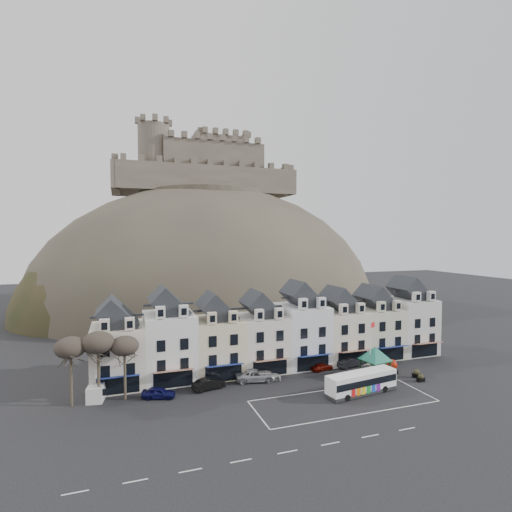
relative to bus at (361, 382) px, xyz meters
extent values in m
plane|color=black|center=(-5.39, -2.59, -1.53)|extent=(300.00, 300.00, 0.00)
cube|color=silver|center=(-3.39, -1.34, -1.53)|extent=(22.00, 7.50, 0.01)
cube|color=silver|center=(-29.19, 13.41, 2.47)|extent=(6.80, 8.00, 8.00)
cube|color=#202329|center=(-29.19, 13.41, 7.67)|extent=(6.80, 5.76, 2.80)
cube|color=silver|center=(-30.69, 9.81, 7.37)|extent=(1.20, 0.80, 1.60)
cube|color=silver|center=(-27.70, 9.81, 7.37)|extent=(1.20, 0.80, 1.60)
cube|color=black|center=(-29.19, 9.38, -0.23)|extent=(5.10, 0.06, 2.20)
cube|color=navy|center=(-29.19, 8.71, 1.07)|extent=(5.10, 1.29, 0.43)
cube|color=white|center=(-22.39, 13.41, 3.07)|extent=(6.80, 8.00, 9.20)
cube|color=#202329|center=(-22.39, 13.41, 8.87)|extent=(6.80, 5.76, 2.80)
cube|color=white|center=(-23.89, 9.81, 8.57)|extent=(1.20, 0.80, 1.60)
cube|color=white|center=(-20.90, 9.81, 8.57)|extent=(1.20, 0.80, 1.60)
cube|color=black|center=(-22.39, 9.38, -0.23)|extent=(5.10, 0.06, 2.20)
cube|color=maroon|center=(-22.39, 8.71, 1.07)|extent=(5.10, 1.29, 0.43)
cube|color=beige|center=(-15.59, 13.41, 2.47)|extent=(6.80, 8.00, 8.00)
cube|color=#202329|center=(-15.59, 13.41, 7.67)|extent=(6.80, 5.76, 2.80)
cube|color=beige|center=(-17.09, 9.81, 7.37)|extent=(1.20, 0.80, 1.60)
cube|color=beige|center=(-14.10, 9.81, 7.37)|extent=(1.20, 0.80, 1.60)
cube|color=black|center=(-15.59, 9.38, -0.23)|extent=(5.10, 0.06, 2.20)
cube|color=navy|center=(-15.59, 8.71, 1.07)|extent=(5.10, 1.29, 0.43)
cube|color=silver|center=(-8.79, 13.41, 2.47)|extent=(6.80, 8.00, 8.00)
cube|color=#202329|center=(-8.79, 13.41, 7.67)|extent=(6.80, 5.76, 2.80)
cube|color=silver|center=(-10.29, 9.81, 7.37)|extent=(1.20, 0.80, 1.60)
cube|color=silver|center=(-7.30, 9.81, 7.37)|extent=(1.20, 0.80, 1.60)
cube|color=black|center=(-8.79, 9.38, -0.23)|extent=(5.10, 0.06, 2.20)
cube|color=maroon|center=(-8.79, 8.71, 1.07)|extent=(5.10, 1.29, 0.43)
cube|color=white|center=(-1.99, 13.41, 3.07)|extent=(6.80, 8.00, 9.20)
cube|color=#202329|center=(-1.99, 13.41, 8.87)|extent=(6.80, 5.76, 2.80)
cube|color=white|center=(-3.49, 9.81, 8.57)|extent=(1.20, 0.80, 1.60)
cube|color=white|center=(-0.50, 9.81, 8.57)|extent=(1.20, 0.80, 1.60)
cube|color=black|center=(-1.99, 9.38, -0.23)|extent=(5.10, 0.06, 2.20)
cube|color=navy|center=(-1.99, 8.71, 1.07)|extent=(5.10, 1.29, 0.43)
cube|color=silver|center=(4.81, 13.41, 2.47)|extent=(6.80, 8.00, 8.00)
cube|color=#202329|center=(4.81, 13.41, 7.67)|extent=(6.80, 5.76, 2.80)
cube|color=silver|center=(3.31, 9.81, 7.37)|extent=(1.20, 0.80, 1.60)
cube|color=silver|center=(6.30, 9.81, 7.37)|extent=(1.20, 0.80, 1.60)
cube|color=black|center=(4.81, 9.38, -0.23)|extent=(5.10, 0.06, 2.20)
cube|color=maroon|center=(4.81, 8.71, 1.07)|extent=(5.10, 1.29, 0.43)
cube|color=beige|center=(11.61, 13.41, 2.47)|extent=(6.80, 8.00, 8.00)
cube|color=#202329|center=(11.61, 13.41, 7.67)|extent=(6.80, 5.76, 2.80)
cube|color=beige|center=(10.11, 9.81, 7.37)|extent=(1.20, 0.80, 1.60)
cube|color=beige|center=(13.10, 9.81, 7.37)|extent=(1.20, 0.80, 1.60)
cube|color=black|center=(11.61, 9.38, -0.23)|extent=(5.10, 0.06, 2.20)
cube|color=navy|center=(11.61, 8.71, 1.07)|extent=(5.10, 1.29, 0.43)
cube|color=silver|center=(18.41, 13.41, 3.07)|extent=(6.80, 8.00, 9.20)
cube|color=#202329|center=(18.41, 13.41, 8.87)|extent=(6.80, 5.76, 2.80)
cube|color=silver|center=(16.91, 9.81, 8.57)|extent=(1.20, 0.80, 1.60)
cube|color=silver|center=(19.90, 9.81, 8.57)|extent=(1.20, 0.80, 1.60)
cube|color=black|center=(18.41, 9.38, -0.23)|extent=(5.10, 0.06, 2.20)
cube|color=maroon|center=(18.41, 8.71, 1.07)|extent=(5.10, 1.29, 0.43)
ellipsoid|color=#3C352F|center=(-5.39, 67.41, -1.53)|extent=(96.00, 76.00, 68.00)
ellipsoid|color=#272F17|center=(-27.39, 61.41, -1.53)|extent=(52.00, 44.00, 42.00)
ellipsoid|color=#3C352F|center=(18.61, 71.41, -1.53)|extent=(56.00, 48.00, 46.00)
ellipsoid|color=#272F17|center=(-9.39, 53.41, -1.53)|extent=(40.00, 28.00, 28.00)
ellipsoid|color=#3C352F|center=(4.61, 55.41, -1.53)|extent=(36.00, 28.00, 24.00)
cylinder|color=#3C352F|center=(-5.39, 67.41, 29.47)|extent=(30.00, 30.00, 3.00)
cube|color=brown|center=(-5.39, 63.41, 33.97)|extent=(48.00, 2.20, 7.00)
cube|color=brown|center=(-5.39, 83.41, 33.97)|extent=(48.00, 2.20, 7.00)
cube|color=brown|center=(-29.39, 73.41, 33.97)|extent=(2.20, 22.00, 7.00)
cube|color=brown|center=(18.61, 73.41, 33.97)|extent=(2.20, 22.00, 7.00)
cube|color=brown|center=(-3.39, 73.41, 39.47)|extent=(28.00, 18.00, 10.00)
cube|color=brown|center=(0.61, 75.41, 40.97)|extent=(14.00, 12.00, 13.00)
cylinder|color=brown|center=(-19.39, 69.41, 39.47)|extent=(8.40, 8.40, 18.00)
cylinder|color=silver|center=(0.61, 75.41, 49.97)|extent=(0.16, 0.16, 5.00)
cylinder|color=#352D21|center=(-34.39, 7.91, 1.34)|extent=(0.32, 0.32, 5.74)
ellipsoid|color=#383028|center=(-34.39, 7.91, 5.44)|extent=(3.61, 3.61, 2.54)
cylinder|color=#352D21|center=(-31.39, 7.91, 1.48)|extent=(0.32, 0.32, 6.02)
ellipsoid|color=#383028|center=(-31.39, 7.91, 5.78)|extent=(3.78, 3.78, 2.67)
cylinder|color=#352D21|center=(-28.39, 7.91, 1.20)|extent=(0.32, 0.32, 5.46)
ellipsoid|color=#383028|center=(-28.39, 7.91, 5.10)|extent=(3.43, 3.43, 2.42)
cube|color=#262628|center=(0.00, 0.00, -1.22)|extent=(10.05, 3.59, 0.45)
cube|color=white|center=(0.00, 0.00, 0.08)|extent=(10.04, 3.55, 2.25)
cube|color=black|center=(0.00, 0.00, 0.21)|extent=(9.86, 3.59, 0.85)
cube|color=white|center=(0.00, 0.00, 1.10)|extent=(9.83, 3.43, 0.22)
cube|color=orange|center=(4.83, 0.66, 0.95)|extent=(0.20, 1.07, 0.25)
cylinder|color=black|center=(3.06, -0.60, -1.13)|extent=(0.89, 0.40, 0.86)
cylinder|color=black|center=(2.78, 1.40, -1.13)|extent=(0.89, 0.40, 0.86)
cylinder|color=black|center=(-2.98, -1.43, -1.13)|extent=(0.89, 0.40, 0.86)
cylinder|color=black|center=(-3.25, 0.57, -1.13)|extent=(0.89, 0.40, 0.86)
cube|color=black|center=(3.40, 5.37, -0.27)|extent=(0.18, 0.18, 2.54)
cube|color=black|center=(6.21, 5.87, -0.27)|extent=(0.18, 0.18, 2.54)
cube|color=black|center=(3.90, 2.56, -0.27)|extent=(0.18, 0.18, 2.54)
cube|color=black|center=(6.71, 3.06, -0.27)|extent=(0.18, 0.18, 2.54)
cube|color=black|center=(5.05, 4.22, 1.00)|extent=(4.04, 4.04, 0.13)
cone|color=#125143|center=(5.05, 4.22, 1.95)|extent=(6.89, 6.89, 1.90)
cube|color=black|center=(8.69, 5.22, -1.28)|extent=(1.48, 1.48, 0.50)
sphere|color=#AA1C09|center=(8.69, 5.22, -0.37)|extent=(1.57, 1.57, 1.57)
cylinder|color=silver|center=(4.15, 4.12, 2.53)|extent=(0.12, 0.12, 8.13)
cube|color=red|center=(4.66, 4.35, 5.99)|extent=(1.03, 0.50, 0.71)
cube|color=white|center=(-31.62, 9.41, -0.58)|extent=(2.48, 4.44, 1.92)
cube|color=black|center=(-31.62, 9.41, -0.21)|extent=(1.72, 0.35, 0.82)
cube|color=black|center=(10.15, 0.91, -1.27)|extent=(1.10, 0.60, 0.54)
sphere|color=#272F17|center=(10.15, 0.91, -0.84)|extent=(0.75, 0.75, 0.75)
cube|color=black|center=(10.73, 2.40, -1.25)|extent=(1.27, 0.93, 0.57)
sphere|color=#272F17|center=(10.73, 2.40, -0.79)|extent=(0.80, 0.80, 0.80)
imported|color=#0D0E44|center=(-24.48, 6.91, -0.84)|extent=(4.37, 2.80, 1.38)
imported|color=black|center=(-18.02, 7.69, -0.81)|extent=(4.65, 2.50, 1.45)
imported|color=#9B9DA2|center=(-11.21, 8.54, -0.75)|extent=(5.94, 3.61, 1.57)
imported|color=#B9B9B9|center=(-9.79, 8.37, -0.92)|extent=(4.42, 2.26, 1.23)
imported|color=#560B04|center=(-0.59, 9.41, -0.92)|extent=(3.79, 2.01, 1.23)
imported|color=black|center=(4.24, 9.41, -0.80)|extent=(4.70, 2.39, 1.48)
camera|label=1|loc=(-28.90, -42.63, 18.44)|focal=28.00mm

